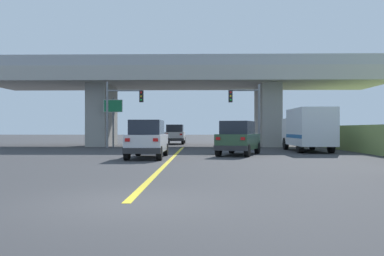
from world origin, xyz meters
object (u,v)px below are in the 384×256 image
Objects in this scene: suv_lead at (148,139)px; highway_sign at (113,111)px; sedan_oncoming at (175,134)px; traffic_signal_nearside at (248,107)px; box_truck at (308,129)px; traffic_signal_farside at (120,106)px; suv_crossing at (239,138)px.

highway_sign is at bearing 109.31° from suv_lead.
suv_lead is at bearing -70.69° from highway_sign.
sedan_oncoming is 0.92× the size of traffic_signal_nearside.
box_truck is 1.62× the size of highway_sign.
traffic_signal_farside is at bearing 159.97° from box_truck.
suv_crossing is 14.54m from highway_sign.
box_truck is at bearing -23.28° from highway_sign.
traffic_signal_farside is at bearing 150.83° from suv_crossing.
highway_sign reaches higher than suv_crossing.
suv_lead is at bearing -146.28° from box_truck.
suv_lead is at bearing -90.35° from sedan_oncoming.
traffic_signal_farside is 1.29× the size of highway_sign.
sedan_oncoming is at bearing 89.65° from suv_lead.
traffic_signal_nearside is 1.22× the size of highway_sign.
traffic_signal_nearside is at bearing -58.21° from sedan_oncoming.
traffic_signal_farside reaches higher than highway_sign.
box_truck reaches higher than sedan_oncoming.
traffic_signal_nearside reaches higher than suv_lead.
highway_sign is at bearing 149.65° from suv_crossing.
traffic_signal_nearside reaches higher than sedan_oncoming.
highway_sign is (-9.72, 10.61, 2.09)m from suv_crossing.
traffic_signal_farside is at bearing 107.75° from suv_lead.
suv_lead is 13.29m from traffic_signal_nearside.
suv_lead and sedan_oncoming have the same top height.
suv_lead is 21.78m from sedan_oncoming.
highway_sign reaches higher than sedan_oncoming.
suv_crossing is 1.14× the size of highway_sign.
traffic_signal_nearside is at bearing 129.05° from box_truck.
traffic_signal_farside is at bearing -112.00° from sedan_oncoming.
suv_lead is 0.71× the size of box_truck.
sedan_oncoming is at bearing 60.81° from highway_sign.
traffic_signal_nearside is 11.45m from highway_sign.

